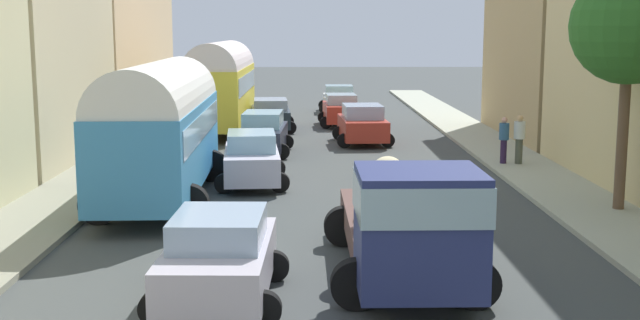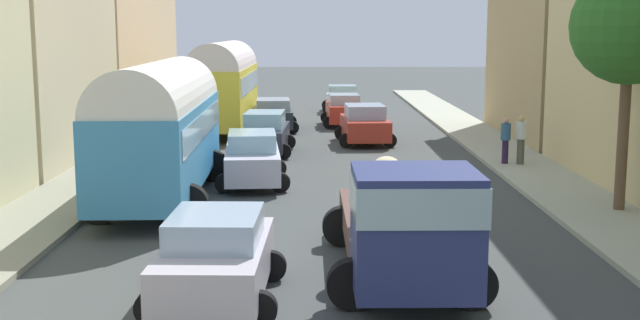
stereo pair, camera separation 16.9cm
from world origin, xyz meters
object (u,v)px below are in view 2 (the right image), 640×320
(car_3, at_px, (216,258))
(pedestrian_4, at_px, (521,138))
(parked_bus_2, at_px, (224,82))
(pedestrian_1, at_px, (506,139))
(car_1, at_px, (344,110))
(car_0, at_px, (365,124))
(car_6, at_px, (273,114))
(cargo_truck_0, at_px, (404,220))
(car_4, at_px, (252,159))
(parked_bus_1, at_px, (161,124))
(car_2, at_px, (342,99))
(car_5, at_px, (265,133))

(car_3, distance_m, pedestrian_4, 16.78)
(parked_bus_2, distance_m, pedestrian_1, 14.98)
(pedestrian_1, bearing_deg, car_3, -120.87)
(parked_bus_2, xyz_separation_m, pedestrian_1, (11.00, -10.09, -1.35))
(car_1, xyz_separation_m, car_3, (-3.26, -26.74, 0.00))
(car_0, distance_m, car_6, 6.10)
(car_6, relative_size, pedestrian_4, 2.35)
(cargo_truck_0, bearing_deg, car_6, 98.68)
(cargo_truck_0, xyz_separation_m, pedestrian_4, (5.59, 13.32, -0.24))
(cargo_truck_0, xyz_separation_m, car_4, (-3.62, 10.22, -0.46))
(parked_bus_1, height_order, cargo_truck_0, parked_bus_1)
(cargo_truck_0, height_order, car_0, cargo_truck_0)
(parked_bus_2, bearing_deg, pedestrian_1, -42.53)
(car_0, xyz_separation_m, car_2, (-0.49, 13.41, -0.05))
(car_2, xyz_separation_m, pedestrian_1, (5.09, -19.46, 0.24))
(car_4, distance_m, car_6, 13.73)
(parked_bus_2, bearing_deg, car_5, -71.50)
(parked_bus_1, height_order, car_5, parked_bus_1)
(car_4, relative_size, pedestrian_4, 2.23)
(parked_bus_2, distance_m, car_3, 24.50)
(car_1, xyz_separation_m, pedestrian_4, (5.77, -12.59, 0.25))
(car_5, height_order, pedestrian_1, pedestrian_1)
(parked_bus_1, height_order, parked_bus_2, parked_bus_2)
(parked_bus_1, xyz_separation_m, pedestrian_4, (11.62, 5.31, -1.12))
(car_1, relative_size, car_2, 1.05)
(car_2, bearing_deg, car_6, -112.16)
(car_6, bearing_deg, cargo_truck_0, -81.32)
(car_0, xyz_separation_m, pedestrian_1, (4.60, -6.05, 0.19))
(car_4, xyz_separation_m, car_6, (-0.04, 13.73, -0.05))
(car_6, bearing_deg, car_0, -47.36)
(car_3, distance_m, car_6, 24.77)
(car_1, xyz_separation_m, pedestrian_1, (5.25, -12.50, 0.21))
(car_4, xyz_separation_m, pedestrian_1, (8.69, 3.20, 0.18))
(car_2, bearing_deg, parked_bus_2, -122.21)
(parked_bus_2, bearing_deg, car_2, 57.79)
(parked_bus_1, xyz_separation_m, car_6, (2.38, 15.95, -1.39))
(cargo_truck_0, height_order, pedestrian_1, cargo_truck_0)
(parked_bus_1, height_order, car_0, parked_bus_1)
(car_3, bearing_deg, car_4, 90.95)
(parked_bus_1, relative_size, car_2, 2.55)
(car_2, bearing_deg, car_4, -99.03)
(car_5, bearing_deg, car_4, -90.13)
(pedestrian_4, bearing_deg, pedestrian_1, 169.64)
(car_1, xyz_separation_m, car_2, (0.16, 6.96, -0.03))
(car_5, relative_size, car_6, 0.97)
(car_3, height_order, car_5, car_5)
(cargo_truck_0, xyz_separation_m, car_6, (-3.66, 23.95, -0.51))
(car_0, bearing_deg, car_3, -100.91)
(car_1, distance_m, car_2, 6.96)
(car_1, relative_size, pedestrian_1, 2.15)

